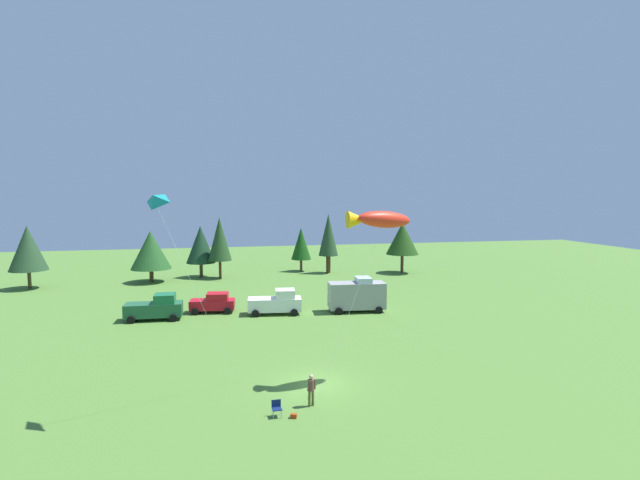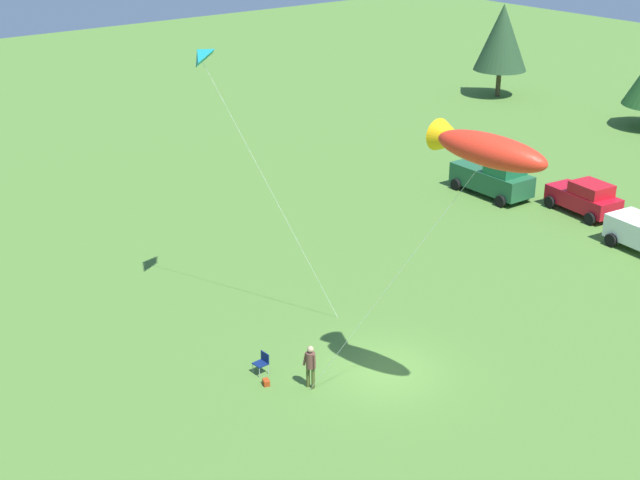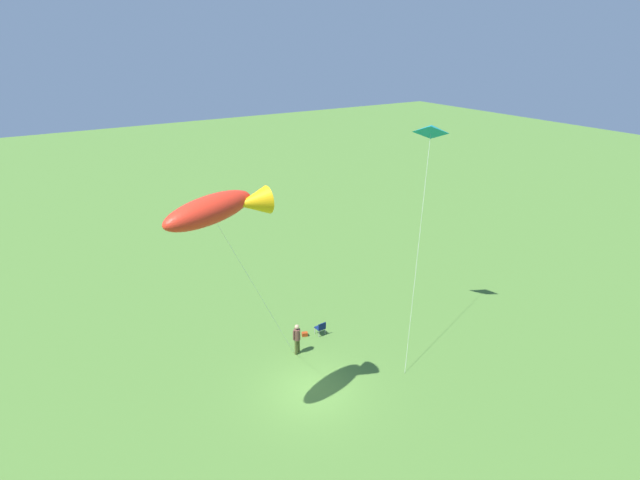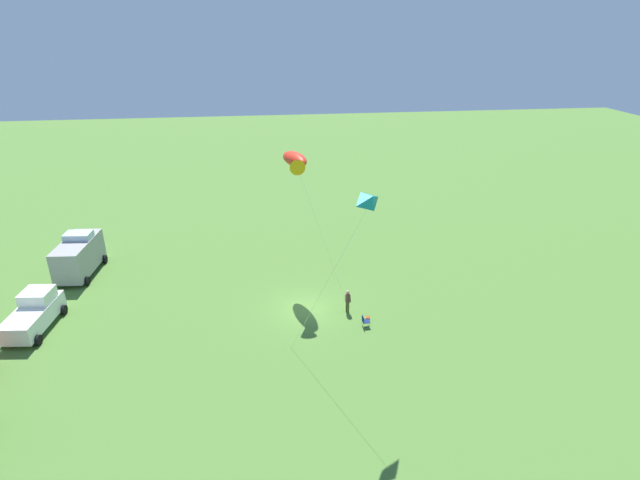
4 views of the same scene
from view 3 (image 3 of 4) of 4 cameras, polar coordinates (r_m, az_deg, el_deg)
name	(u,v)px [view 3 (image 3 of 4)]	position (r m, az deg, el deg)	size (l,w,h in m)	color
ground_plane	(313,390)	(24.64, -0.84, -16.75)	(160.00, 160.00, 0.00)	#4B762F
person_kite_flyer	(297,337)	(26.43, -2.64, -10.98)	(0.54, 0.44, 1.74)	#4A5225
folding_chair	(321,327)	(28.14, 0.10, -9.96)	(0.50, 0.50, 0.82)	#0D1E51
backpack_on_grass	(305,334)	(28.28, -1.76, -10.70)	(0.32, 0.22, 0.22)	#A43712
kite_large_fish	(220,208)	(18.20, -11.36, 3.58)	(7.01, 4.33, 10.46)	red
kite_delta_teal	(431,130)	(26.78, 12.58, 12.18)	(4.95, 4.64, 11.50)	teal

